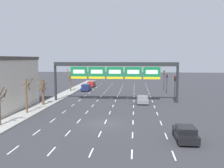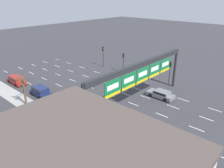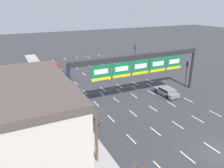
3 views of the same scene
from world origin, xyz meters
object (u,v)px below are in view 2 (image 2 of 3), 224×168
traffic_light_mid_block (170,69)px  traffic_light_far_end (123,59)px  tree_bare_second (165,166)px  tree_bare_furthest (110,140)px  traffic_light_near_gantry (103,53)px  car_grey (161,94)px  suv_red (16,80)px  tree_bare_closest (24,89)px  sign_gantry (141,70)px  suv_navy (40,91)px

traffic_light_mid_block → traffic_light_far_end: 10.95m
tree_bare_second → tree_bare_furthest: bearing=90.2°
traffic_light_near_gantry → tree_bare_second: size_ratio=0.95×
traffic_light_mid_block → traffic_light_near_gantry: bearing=89.8°
car_grey → traffic_light_near_gantry: 19.76m
traffic_light_near_gantry → traffic_light_mid_block: traffic_light_near_gantry is taller
traffic_light_mid_block → traffic_light_far_end: size_ratio=1.08×
suv_red → tree_bare_closest: 10.15m
sign_gantry → car_grey: (4.80, -0.87, -5.09)m
tree_bare_second → traffic_light_far_end: bearing=45.7°
traffic_light_far_end → tree_bare_second: 31.10m
sign_gantry → suv_red: 24.45m
traffic_light_far_end → traffic_light_near_gantry: bearing=89.4°
tree_bare_closest → sign_gantry: bearing=-48.9°
tree_bare_second → suv_navy: bearing=82.4°
car_grey → sign_gantry: bearing=169.7°
suv_navy → car_grey: 19.91m
traffic_light_far_end → car_grey: bearing=-114.0°
sign_gantry → tree_bare_furthest: (-11.34, -4.50, -3.39)m
tree_bare_furthest → suv_red: bearing=83.4°
traffic_light_mid_block → tree_bare_second: tree_bare_second is taller
sign_gantry → car_grey: sign_gantry is taller
suv_navy → tree_bare_furthest: (-3.32, -18.86, 1.50)m
tree_bare_furthest → traffic_light_far_end: bearing=36.8°
car_grey → traffic_light_mid_block: traffic_light_mid_block is taller
tree_bare_closest → suv_navy: bearing=21.7°
tree_bare_second → traffic_light_mid_block: bearing=27.5°
sign_gantry → traffic_light_near_gantry: 20.85m
traffic_light_far_end → tree_bare_closest: size_ratio=0.82×
traffic_light_near_gantry → traffic_light_mid_block: 17.04m
suv_red → traffic_light_near_gantry: 19.44m
traffic_light_near_gantry → tree_bare_second: bearing=-127.6°
traffic_light_mid_block → tree_bare_closest: 24.97m
traffic_light_near_gantry → tree_bare_closest: (-21.84, -4.83, -0.57)m
suv_navy → tree_bare_closest: bearing=-158.3°
car_grey → tree_bare_closest: (-16.15, 13.90, 2.08)m
traffic_light_near_gantry → suv_navy: bearing=-169.3°
suv_navy → tree_bare_closest: (-3.34, -1.33, 1.88)m
tree_bare_second → tree_bare_furthest: (-0.02, 5.98, -0.37)m
traffic_light_far_end → tree_bare_furthest: bearing=-143.2°
car_grey → tree_bare_second: size_ratio=0.92×
sign_gantry → tree_bare_closest: 17.54m
car_grey → tree_bare_closest: bearing=139.3°
tree_bare_closest → traffic_light_mid_block: bearing=-29.3°
sign_gantry → traffic_light_mid_block: size_ratio=4.75×
traffic_light_far_end → suv_navy: bearing=172.0°
traffic_light_near_gantry → traffic_light_far_end: (-0.07, -6.09, -0.31)m
sign_gantry → suv_navy: bearing=119.2°
sign_gantry → tree_bare_closest: (-11.36, 13.03, -3.01)m
traffic_light_far_end → tree_bare_second: (-21.73, -22.25, -0.27)m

